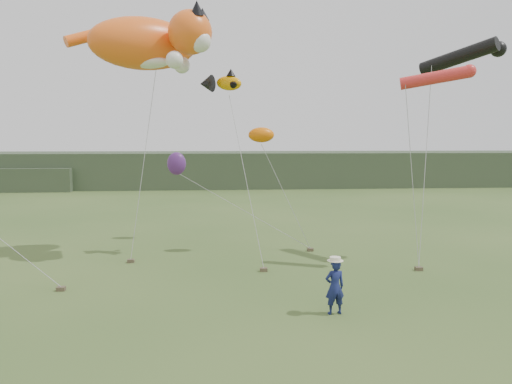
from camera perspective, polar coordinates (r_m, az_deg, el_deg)
ground at (r=16.60m, az=3.95°, el=-13.44°), size 120.00×120.00×0.00m
headland at (r=60.27m, az=-5.47°, el=2.57°), size 90.00×13.00×4.00m
festival_attendant at (r=16.26m, az=8.99°, el=-10.67°), size 0.70×0.52×1.76m
sandbag_anchors at (r=21.77m, az=-1.54°, el=-8.48°), size 14.56×5.91×0.15m
cat_kite at (r=24.52m, az=-11.60°, el=16.43°), size 7.07×4.77×3.01m
fish_kite at (r=24.11m, az=-4.07°, el=12.34°), size 2.25×1.48×1.08m
tube_kites at (r=24.48m, az=22.02°, el=13.55°), size 5.14×3.89×2.31m
misc_kites at (r=26.28m, az=-5.28°, el=4.55°), size 5.50×4.30×2.54m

